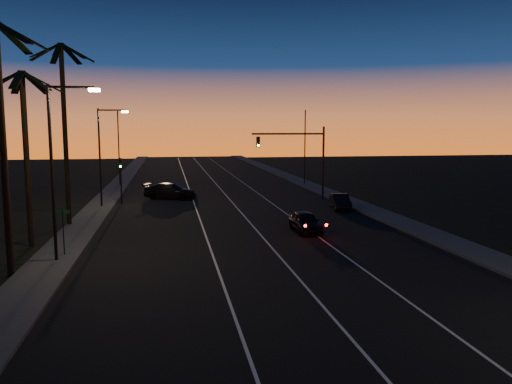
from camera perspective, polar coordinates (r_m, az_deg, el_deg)
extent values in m
cube|color=black|center=(37.24, -1.72, -3.26)|extent=(20.00, 170.00, 0.01)
cube|color=#363634|center=(37.33, -19.03, -3.52)|extent=(2.40, 170.00, 0.16)
cube|color=#363634|center=(40.36, 14.23, -2.55)|extent=(2.40, 170.00, 0.16)
cube|color=silver|center=(36.93, -6.34, -3.37)|extent=(0.12, 160.00, 0.01)
cube|color=silver|center=(37.31, -0.96, -3.22)|extent=(0.12, 160.00, 0.01)
cube|color=silver|center=(38.01, 4.26, -3.04)|extent=(0.12, 160.00, 0.01)
cylinder|color=black|center=(25.34, -26.91, 4.06)|extent=(0.32, 0.32, 11.50)
cube|color=black|center=(25.62, -25.15, 15.84)|extent=(2.18, 0.92, 1.18)
cube|color=black|center=(26.44, -26.02, 15.51)|extent=(1.25, 2.12, 1.18)
cube|color=black|center=(24.81, -26.13, 16.10)|extent=(1.95, 1.61, 1.18)
cylinder|color=black|center=(31.31, -24.73, 3.28)|extent=(0.32, 0.32, 10.00)
cube|color=black|center=(31.37, -23.19, 11.49)|extent=(2.18, 0.92, 1.18)
cube|color=black|center=(32.19, -23.95, 11.33)|extent=(1.25, 2.12, 1.18)
cube|color=black|center=(32.39, -25.57, 11.21)|extent=(1.34, 2.09, 1.18)
cube|color=black|center=(31.84, -26.91, 11.22)|extent=(2.18, 0.82, 1.18)
cube|color=black|center=(30.92, -26.98, 11.35)|extent=(1.90, 1.69, 1.18)
cube|color=black|center=(30.33, -25.64, 11.52)|extent=(0.45, 2.16, 1.18)
cube|color=black|center=(30.54, -23.92, 11.58)|extent=(1.95, 1.61, 1.18)
cylinder|color=black|center=(36.89, -20.97, 5.92)|extent=(0.32, 0.32, 12.50)
cube|color=black|center=(37.32, -19.70, 14.75)|extent=(2.18, 0.92, 1.18)
cube|color=black|center=(38.10, -20.43, 14.56)|extent=(1.25, 2.12, 1.18)
cube|color=black|center=(38.25, -21.83, 14.46)|extent=(1.34, 2.09, 1.18)
cube|color=black|center=(37.65, -22.92, 14.54)|extent=(2.18, 0.82, 1.18)
cube|color=black|center=(36.74, -22.88, 14.73)|extent=(1.90, 1.69, 1.18)
cube|color=black|center=(36.20, -21.68, 14.91)|extent=(0.45, 2.16, 1.18)
cube|color=black|center=(36.46, -20.24, 14.91)|extent=(1.95, 1.61, 1.18)
cylinder|color=black|center=(26.95, -22.28, 1.79)|extent=(0.16, 0.16, 9.00)
cylinder|color=black|center=(26.71, -20.39, 11.18)|extent=(2.20, 0.12, 0.12)
cube|color=#FFC766|center=(26.53, -17.99, 11.03)|extent=(0.55, 0.26, 0.16)
cylinder|color=black|center=(44.67, -17.41, 3.66)|extent=(0.16, 0.16, 8.50)
cylinder|color=black|center=(44.50, -16.20, 8.98)|extent=(2.20, 0.12, 0.12)
cube|color=#FFC766|center=(44.39, -14.76, 8.86)|extent=(0.55, 0.26, 0.16)
cylinder|color=black|center=(28.33, -21.14, -4.46)|extent=(0.06, 0.06, 2.60)
cube|color=#0D5218|center=(28.13, -21.25, -2.16)|extent=(0.70, 0.03, 0.20)
cylinder|color=black|center=(48.64, 7.69, 3.32)|extent=(0.20, 0.20, 7.00)
cylinder|color=black|center=(47.58, 3.70, 6.65)|extent=(7.00, 0.16, 0.16)
cube|color=black|center=(47.00, 0.24, 5.75)|extent=(0.32, 0.28, 1.00)
sphere|color=black|center=(46.82, 0.28, 6.13)|extent=(0.20, 0.20, 0.20)
sphere|color=black|center=(46.83, 0.28, 5.74)|extent=(0.20, 0.20, 0.20)
sphere|color=#14FF59|center=(46.84, 0.28, 5.35)|extent=(0.20, 0.20, 0.20)
cylinder|color=black|center=(46.66, -15.18, 1.23)|extent=(0.14, 0.14, 4.20)
cube|color=black|center=(46.53, -15.24, 3.19)|extent=(0.28, 0.25, 0.90)
sphere|color=black|center=(46.36, -15.27, 3.52)|extent=(0.18, 0.18, 0.18)
sphere|color=black|center=(46.38, -15.26, 3.18)|extent=(0.18, 0.18, 0.18)
sphere|color=#14FF59|center=(46.40, -15.25, 2.83)|extent=(0.18, 0.18, 0.18)
cylinder|color=black|center=(61.54, -15.42, 4.88)|extent=(0.14, 0.14, 9.00)
cylinder|color=black|center=(60.50, 5.61, 5.07)|extent=(0.14, 0.14, 9.00)
imported|color=black|center=(33.20, 5.68, -3.41)|extent=(1.59, 3.94, 1.34)
sphere|color=#FF0F05|center=(30.76, 5.66, -3.86)|extent=(0.18, 0.18, 0.18)
sphere|color=#FF0F05|center=(31.15, 8.05, -3.76)|extent=(0.18, 0.18, 0.18)
imported|color=black|center=(42.72, 9.60, -1.11)|extent=(2.03, 4.09, 1.29)
imported|color=black|center=(49.06, -9.74, 0.10)|extent=(5.62, 4.00, 1.51)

